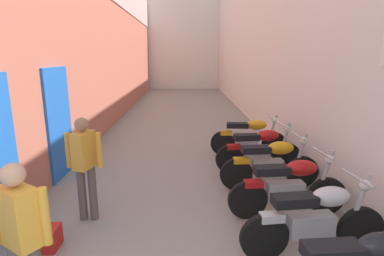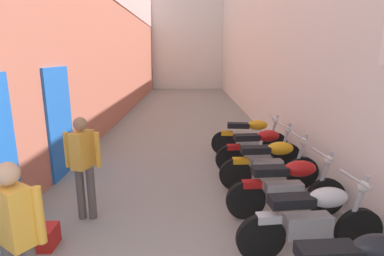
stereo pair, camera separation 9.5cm
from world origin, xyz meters
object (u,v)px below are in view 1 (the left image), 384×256
at_px(motorcycle_seventh, 249,136).
at_px(motorcycle_fourth, 289,186).
at_px(motorcycle_third, 316,219).
at_px(motorcycle_sixth, 259,149).
at_px(pedestrian_mid_alley, 85,162).
at_px(plastic_crate, 41,238).
at_px(motorcycle_fifth, 271,163).
at_px(pedestrian_by_doorway, 21,235).

bearing_deg(motorcycle_seventh, motorcycle_fourth, -90.00).
relative_size(motorcycle_third, motorcycle_sixth, 1.00).
bearing_deg(pedestrian_mid_alley, plastic_crate, -118.82).
bearing_deg(motorcycle_seventh, motorcycle_fifth, -90.00).
distance_m(motorcycle_fifth, motorcycle_seventh, 1.91).
relative_size(motorcycle_sixth, pedestrian_by_doorway, 1.18).
height_order(motorcycle_fifth, plastic_crate, motorcycle_fifth).
height_order(motorcycle_seventh, pedestrian_by_doorway, pedestrian_by_doorway).
height_order(pedestrian_by_doorway, pedestrian_mid_alley, same).
relative_size(pedestrian_by_doorway, pedestrian_mid_alley, 1.00).
relative_size(motorcycle_fourth, pedestrian_mid_alley, 1.18).
bearing_deg(motorcycle_third, motorcycle_fifth, 90.00).
bearing_deg(motorcycle_sixth, pedestrian_mid_alley, -148.01).
distance_m(motorcycle_seventh, pedestrian_mid_alley, 4.24).
height_order(motorcycle_fifth, motorcycle_seventh, same).
bearing_deg(pedestrian_mid_alley, motorcycle_fifth, 18.66).
xyz_separation_m(motorcycle_seventh, pedestrian_mid_alley, (-3.03, -2.94, 0.42)).
bearing_deg(pedestrian_by_doorway, pedestrian_mid_alley, 91.28).
height_order(motorcycle_sixth, pedestrian_by_doorway, pedestrian_by_doorway).
height_order(motorcycle_sixth, pedestrian_mid_alley, pedestrian_mid_alley).
bearing_deg(motorcycle_third, motorcycle_sixth, 90.00).
bearing_deg(motorcycle_fifth, plastic_crate, -153.03).
bearing_deg(motorcycle_third, plastic_crate, 176.19).
bearing_deg(pedestrian_by_doorway, plastic_crate, 110.90).
distance_m(pedestrian_by_doorway, pedestrian_mid_alley, 1.87).
distance_m(motorcycle_seventh, plastic_crate, 5.02).
bearing_deg(motorcycle_seventh, pedestrian_by_doorway, -121.88).
height_order(motorcycle_fifth, pedestrian_mid_alley, pedestrian_mid_alley).
bearing_deg(pedestrian_mid_alley, motorcycle_seventh, 44.10).
bearing_deg(motorcycle_fourth, plastic_crate, -168.05).
bearing_deg(plastic_crate, motorcycle_third, -3.81).
distance_m(motorcycle_sixth, plastic_crate, 4.32).
distance_m(motorcycle_fourth, motorcycle_seventh, 2.93).
bearing_deg(motorcycle_fifth, motorcycle_fourth, -90.00).
bearing_deg(motorcycle_third, pedestrian_by_doorway, -162.90).
bearing_deg(motorcycle_sixth, pedestrian_by_doorway, -128.47).
height_order(motorcycle_sixth, motorcycle_seventh, same).
height_order(motorcycle_third, motorcycle_sixth, same).
bearing_deg(motorcycle_seventh, pedestrian_mid_alley, -135.90).
distance_m(motorcycle_seventh, pedestrian_by_doorway, 5.67).
bearing_deg(motorcycle_fourth, pedestrian_by_doorway, -147.93).
height_order(motorcycle_third, pedestrian_mid_alley, pedestrian_mid_alley).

